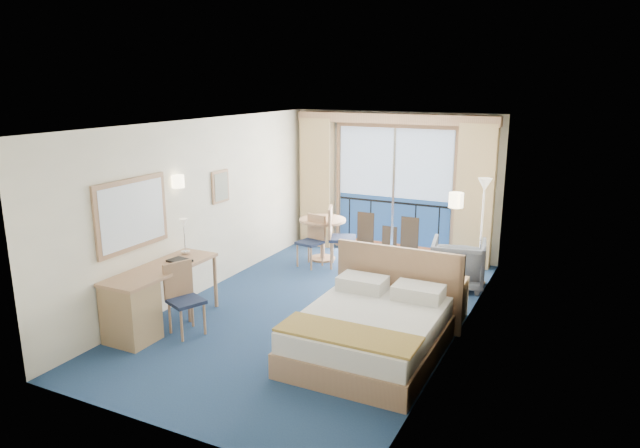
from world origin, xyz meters
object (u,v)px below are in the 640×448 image
at_px(bed, 372,330).
at_px(floor_lamp, 483,205).
at_px(round_table, 323,229).
at_px(nightstand, 449,298).
at_px(table_chair_a, 337,233).
at_px(desk, 138,305).
at_px(armchair, 458,263).
at_px(desk_chair, 183,294).
at_px(table_chair_b, 313,237).

distance_m(bed, floor_lamp, 3.33).
distance_m(floor_lamp, round_table, 2.97).
relative_size(nightstand, table_chair_a, 0.54).
bearing_deg(desk, bed, 17.49).
xyz_separation_m(nightstand, floor_lamp, (0.10, 1.60, 1.04)).
height_order(bed, armchair, bed).
relative_size(bed, round_table, 2.42).
distance_m(nightstand, floor_lamp, 1.91).
bearing_deg(desk, armchair, 48.84).
xyz_separation_m(desk_chair, table_chair_b, (0.25, 3.27, -0.01)).
bearing_deg(desk, desk_chair, 43.21).
height_order(table_chair_a, table_chair_b, table_chair_a).
bearing_deg(armchair, table_chair_a, -12.20).
distance_m(bed, round_table, 3.86).
bearing_deg(table_chair_a, desk, 142.80).
distance_m(floor_lamp, desk_chair, 4.85).
relative_size(nightstand, desk_chair, 0.61).
height_order(floor_lamp, table_chair_b, floor_lamp).
distance_m(nightstand, table_chair_a, 2.77).
bearing_deg(table_chair_a, armchair, -113.12).
bearing_deg(nightstand, round_table, 149.20).
bearing_deg(table_chair_b, nightstand, -12.09).
distance_m(armchair, table_chair_b, 2.60).
relative_size(nightstand, round_table, 0.68).
distance_m(nightstand, desk_chair, 3.65).
height_order(desk_chair, round_table, desk_chair).
bearing_deg(desk_chair, table_chair_b, 18.86).
bearing_deg(bed, table_chair_a, 121.66).
relative_size(floor_lamp, desk, 1.01).
bearing_deg(armchair, desk, 38.46).
relative_size(armchair, table_chair_b, 0.93).
bearing_deg(nightstand, desk, -145.14).
bearing_deg(armchair, desk_chair, 39.19).
height_order(bed, table_chair_a, bed).
bearing_deg(bed, round_table, 124.90).
xyz_separation_m(round_table, table_chair_a, (0.42, -0.26, 0.03)).
xyz_separation_m(armchair, table_chair_b, (-2.60, -0.07, 0.13)).
height_order(armchair, table_chair_a, table_chair_a).
xyz_separation_m(nightstand, round_table, (-2.78, 1.66, 0.30)).
relative_size(nightstand, floor_lamp, 0.33).
bearing_deg(bed, armchair, 82.07).
bearing_deg(desk, floor_lamp, 48.48).
relative_size(bed, armchair, 2.44).
bearing_deg(desk, nightstand, 34.86).
bearing_deg(floor_lamp, table_chair_b, -173.23).
xyz_separation_m(floor_lamp, round_table, (-2.88, 0.06, -0.74)).
height_order(bed, floor_lamp, floor_lamp).
xyz_separation_m(nightstand, table_chair_a, (-2.37, 1.40, 0.32)).
distance_m(bed, desk, 3.01).
height_order(nightstand, table_chair_a, table_chair_a).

